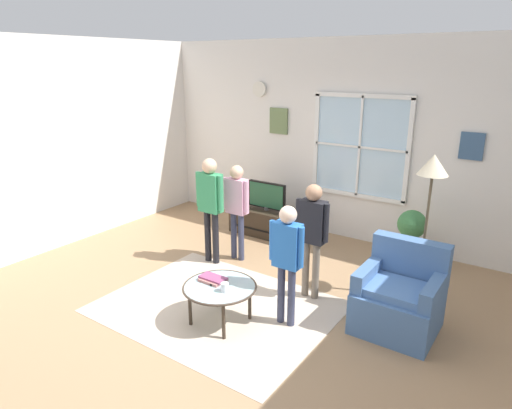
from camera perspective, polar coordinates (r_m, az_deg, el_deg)
The scene contains 17 objects.
ground_plane at distance 4.89m, azimuth -3.71°, elevation -14.04°, with size 6.89×6.25×0.02m, color #9E7A56.
back_wall at distance 6.75m, azimuth 11.49°, elevation 7.85°, with size 6.29×0.17×2.90m.
side_wall_left at distance 6.75m, azimuth -26.05°, elevation 6.42°, with size 0.12×5.65×2.90m.
area_rug at distance 5.05m, azimuth -4.89°, elevation -12.81°, with size 2.44×1.88×0.01m, color #C6B29E.
tv_stand at distance 6.94m, azimuth 1.38°, elevation -2.24°, with size 1.13×0.48×0.40m.
television at distance 6.80m, azimuth 1.40°, elevation 1.14°, with size 0.63×0.08×0.43m.
armchair at distance 4.75m, azimuth 17.76°, elevation -11.27°, with size 0.76×0.74×0.87m.
coffee_table at distance 4.60m, azimuth -4.63°, elevation -10.57°, with size 0.75×0.75×0.41m.
book_stack at distance 4.69m, azimuth -5.48°, elevation -9.39°, with size 0.28×0.20×0.05m.
cup at distance 4.47m, azimuth -3.99°, elevation -10.44°, with size 0.08×0.08×0.09m, color white.
remote_near_books at distance 4.65m, azimuth -5.36°, elevation -9.80°, with size 0.04×0.14×0.02m, color black.
person_pink_shirt at distance 5.88m, azimuth -2.44°, elevation 0.37°, with size 0.39×0.18×1.30m.
person_blue_shirt at distance 4.40m, azimuth 3.98°, elevation -6.06°, with size 0.38×0.17×1.26m.
person_black_shirt at distance 4.92m, azimuth 7.17°, elevation -3.01°, with size 0.40×0.18×1.33m.
person_green_shirt at distance 5.79m, azimuth -5.82°, elevation 0.73°, with size 0.42×0.19×1.41m.
potted_plant_by_window at distance 6.13m, azimuth 19.04°, elevation -3.98°, with size 0.37×0.37×0.77m.
floor_lamp at distance 5.06m, azimuth 21.43°, elevation 2.95°, with size 0.32×0.32×1.65m.
Camera 1 is at (2.61, -3.25, 2.55)m, focal length 31.48 mm.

